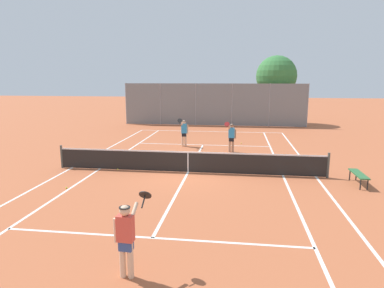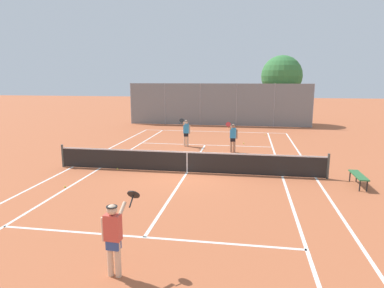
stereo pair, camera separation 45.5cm
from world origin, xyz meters
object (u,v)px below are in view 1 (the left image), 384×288
Objects in this scene: tennis_net at (188,161)px; loose_tennis_ball_4 at (66,188)px; loose_tennis_ball_2 at (118,169)px; player_far_left at (184,131)px; player_far_right at (231,136)px; loose_tennis_ball_1 at (262,135)px; loose_tennis_ball_3 at (113,155)px; tree_behind_left at (277,77)px; player_near_side at (126,236)px; courtside_bench at (359,175)px; loose_tennis_ball_0 at (241,143)px.

loose_tennis_ball_4 is at bearing -145.88° from tennis_net.
tennis_net is at bearing 0.98° from loose_tennis_ball_2.
loose_tennis_ball_2 is (-2.13, -5.84, -0.89)m from player_far_left.
player_far_right reaches higher than loose_tennis_ball_1.
loose_tennis_ball_3 is at bearing -136.30° from loose_tennis_ball_1.
tennis_net is 1.96× the size of tree_behind_left.
player_far_left is 0.29× the size of tree_behind_left.
loose_tennis_ball_4 is at bearing 128.03° from player_near_side.
loose_tennis_ball_1 is 12.88m from loose_tennis_ball_2.
courtside_bench is (10.13, -0.81, 0.38)m from loose_tennis_ball_2.
courtside_bench reaches higher than loose_tennis_ball_2.
loose_tennis_ball_2 is 3.01m from loose_tennis_ball_3.
tennis_net is 181.82× the size of loose_tennis_ball_4.
player_far_left is 26.88× the size of loose_tennis_ball_0.
loose_tennis_ball_4 is 0.04× the size of courtside_bench.
loose_tennis_ball_3 is (-3.38, -3.10, -0.89)m from player_far_left.
loose_tennis_ball_4 is at bearing -109.71° from loose_tennis_ball_2.
courtside_bench is (6.98, 7.35, -0.52)m from player_near_side.
courtside_bench is at bearing 10.27° from loose_tennis_ball_4.
tennis_net is at bearing -107.43° from tree_behind_left.
player_near_side is at bearing -51.97° from loose_tennis_ball_4.
courtside_bench is at bearing -39.73° from player_far_left.
tennis_net is 8.22m from player_near_side.
player_far_right is at bearing -108.71° from loose_tennis_ball_1.
player_near_side is at bearing -133.53° from courtside_bench.
loose_tennis_ball_2 is 0.01× the size of tree_behind_left.
player_far_left is at bearing 42.53° from loose_tennis_ball_3.
loose_tennis_ball_2 is 20.25m from tree_behind_left.
loose_tennis_ball_2 is at bearing -123.54° from loose_tennis_ball_1.
player_far_left reaches higher than loose_tennis_ball_0.
loose_tennis_ball_0 is 1.00× the size of loose_tennis_ball_3.
loose_tennis_ball_0 is 3.83m from loose_tennis_ball_1.
tree_behind_left is at bearing 76.55° from loose_tennis_ball_1.
loose_tennis_ball_2 is 3.00m from loose_tennis_ball_4.
courtside_bench is at bearing -17.31° from loose_tennis_ball_3.
player_far_left is at bearing 94.18° from player_near_side.
tennis_net is at bearing -108.44° from loose_tennis_ball_0.
player_near_side reaches higher than loose_tennis_ball_1.
loose_tennis_ball_0 is 12.03m from loose_tennis_ball_4.
loose_tennis_ball_4 is at bearing -123.47° from loose_tennis_ball_0.
tree_behind_left reaches higher than player_far_right.
loose_tennis_ball_1 is at bearing 70.04° from tennis_net.
loose_tennis_ball_0 is (2.47, 15.37, -0.89)m from player_near_side.
tree_behind_left is (9.81, 20.58, 4.14)m from loose_tennis_ball_4.
loose_tennis_ball_3 is (-4.40, 10.89, -0.89)m from player_near_side.
loose_tennis_ball_2 is at bearing 70.29° from loose_tennis_ball_4.
loose_tennis_ball_0 is at bearing 71.56° from tennis_net.
player_far_left is 1.00× the size of player_far_right.
tree_behind_left is (1.68, 7.02, 4.14)m from loose_tennis_ball_1.
loose_tennis_ball_3 is 11.93m from courtside_bench.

